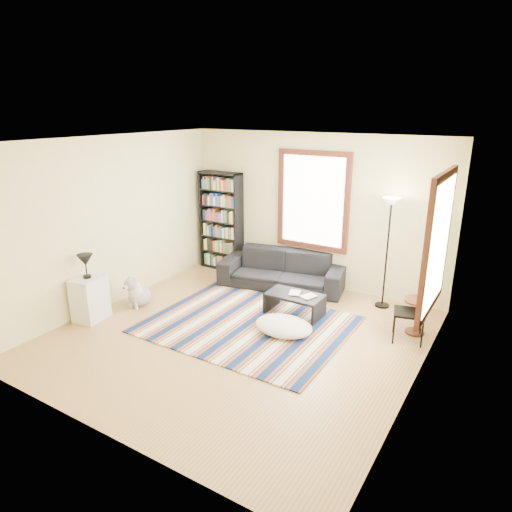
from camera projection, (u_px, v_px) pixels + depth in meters
The scene contains 21 objects.
floor at pixel (238, 339), 6.76m from camera, with size 5.00×5.00×0.10m, color #AA834D.
ceiling at pixel (236, 137), 5.85m from camera, with size 5.00×5.00×0.10m, color white.
wall_back at pixel (314, 211), 8.37m from camera, with size 5.00×0.10×2.80m, color beige.
wall_front at pixel (85, 313), 4.24m from camera, with size 5.00×0.10×2.80m, color beige.
wall_left at pixel (110, 222), 7.57m from camera, with size 0.10×5.00×2.80m, color beige.
wall_right at pixel (429, 280), 5.04m from camera, with size 0.10×5.00×2.80m, color beige.
window_back at pixel (313, 201), 8.24m from camera, with size 1.20×0.06×1.60m, color white.
window_right at pixel (438, 244), 5.66m from camera, with size 0.06×1.20×1.60m, color white.
rug at pixel (248, 324), 7.07m from camera, with size 2.98×2.38×0.02m, color #0D1E43.
sofa at pixel (282, 270), 8.48m from camera, with size 0.90×2.29×0.67m, color black.
bookshelf at pixel (221, 221), 9.28m from camera, with size 0.90×0.30×2.00m, color black.
coffee_table at pixel (295, 304), 7.36m from camera, with size 0.90×0.50×0.36m, color black.
book_a at pixel (289, 292), 7.35m from camera, with size 0.23×0.17×0.02m, color beige.
book_b at pixel (305, 295), 7.27m from camera, with size 0.18×0.24×0.02m, color beige.
floor_cushion at pixel (284, 326), 6.79m from camera, with size 0.89×0.67×0.22m, color silver.
floor_lamp at pixel (387, 254), 7.45m from camera, with size 0.30×0.30×1.86m, color black, non-canonical shape.
side_table at pixel (416, 316), 6.74m from camera, with size 0.40×0.40×0.54m, color #4E1F13.
folding_chair at pixel (409, 313), 6.49m from camera, with size 0.42×0.40×0.86m, color black.
white_cabinet at pixel (90, 299), 7.17m from camera, with size 0.38×0.50×0.70m, color silver.
table_lamp at pixel (86, 266), 7.00m from camera, with size 0.24×0.24×0.38m, color black, non-canonical shape.
dog at pixel (139, 290), 7.69m from camera, with size 0.39×0.55×0.55m, color #AEAEAE, non-canonical shape.
Camera 1 is at (3.38, -5.01, 3.22)m, focal length 32.00 mm.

